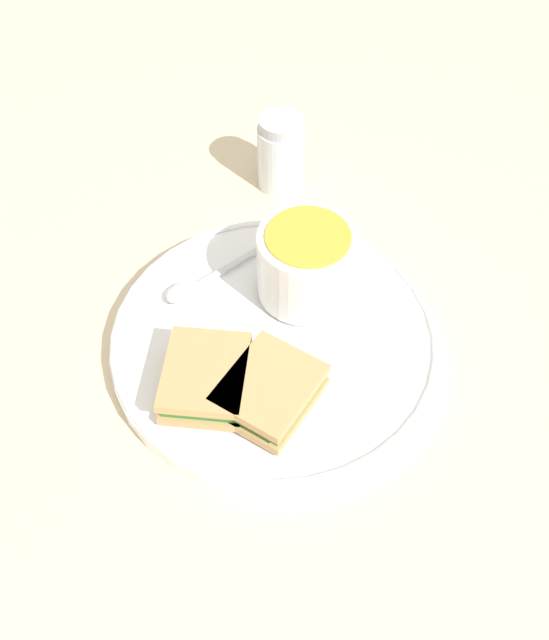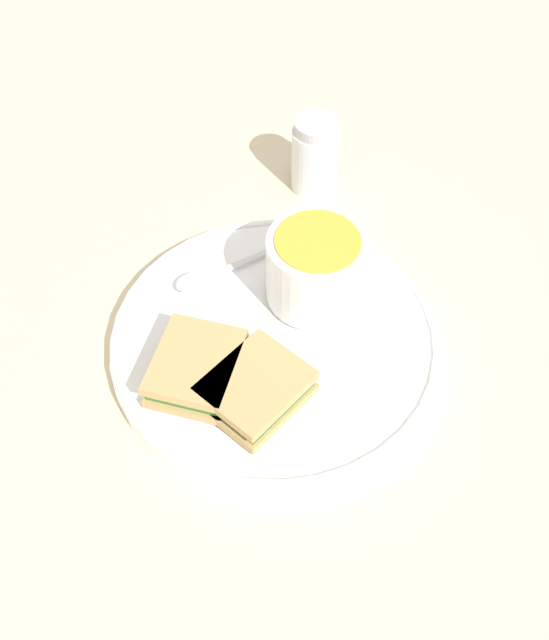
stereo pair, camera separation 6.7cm
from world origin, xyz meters
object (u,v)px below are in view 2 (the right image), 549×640
at_px(soup_bowl, 316,268).
at_px(spoon, 200,278).
at_px(sandwich_half_near, 196,368).
at_px(sandwich_half_far, 256,389).
at_px(salt_shaker, 315,156).

bearing_deg(soup_bowl, spoon, 102.40).
height_order(spoon, sandwich_half_near, sandwich_half_near).
xyz_separation_m(sandwich_half_far, salt_shaker, (0.30, 0.05, 0.01)).
relative_size(sandwich_half_near, sandwich_half_far, 0.87).
bearing_deg(salt_shaker, soup_bowl, -161.27).
distance_m(soup_bowl, sandwich_half_far, 0.13).
bearing_deg(salt_shaker, spoon, 164.98).
bearing_deg(soup_bowl, sandwich_half_near, 152.92).
xyz_separation_m(soup_bowl, salt_shaker, (0.17, 0.06, -0.02)).
bearing_deg(spoon, sandwich_half_far, 82.84).
height_order(soup_bowl, sandwich_half_far, soup_bowl).
bearing_deg(sandwich_half_near, salt_shaker, -1.58).
relative_size(soup_bowl, sandwich_half_far, 0.89).
distance_m(soup_bowl, salt_shaker, 0.18).
xyz_separation_m(sandwich_half_near, salt_shaker, (0.29, -0.01, 0.01)).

